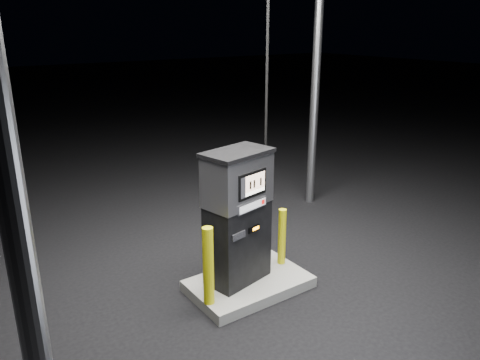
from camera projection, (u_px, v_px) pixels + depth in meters
ground at (249, 289)px, 6.44m from camera, size 80.00×80.00×0.00m
pump_island at (249, 284)px, 6.42m from camera, size 1.60×1.00×0.15m
fuel_dispenser at (238, 216)px, 6.11m from camera, size 1.04×0.71×3.76m
bollard_left at (208, 266)px, 5.69m from camera, size 0.15×0.15×1.02m
bollard_right at (282, 237)px, 6.70m from camera, size 0.13×0.13×0.84m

